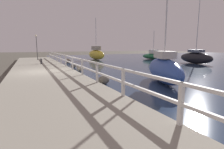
# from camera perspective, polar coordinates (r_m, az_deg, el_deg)

# --- Properties ---
(ground_plane) EXTENTS (120.00, 120.00, 0.00)m
(ground_plane) POSITION_cam_1_polar(r_m,az_deg,el_deg) (13.78, -21.40, -0.41)
(ground_plane) COLOR #4C473D
(dock_walkway) EXTENTS (4.52, 36.00, 0.33)m
(dock_walkway) POSITION_cam_1_polar(r_m,az_deg,el_deg) (13.75, -21.44, 0.27)
(dock_walkway) COLOR gray
(dock_walkway) RESTS_ON ground
(railing) EXTENTS (0.10, 32.50, 1.02)m
(railing) POSITION_cam_1_polar(r_m,az_deg,el_deg) (13.97, -12.78, 4.36)
(railing) COLOR white
(railing) RESTS_ON dock_walkway
(boulder_downstream) EXTENTS (0.66, 0.59, 0.49)m
(boulder_downstream) POSITION_cam_1_polar(r_m,az_deg,el_deg) (10.00, -2.72, -1.75)
(boulder_downstream) COLOR #666056
(boulder_downstream) RESTS_ON ground
(boulder_water_edge) EXTENTS (0.77, 0.70, 0.58)m
(boulder_water_edge) POSITION_cam_1_polar(r_m,az_deg,el_deg) (23.57, -14.17, 4.38)
(boulder_water_edge) COLOR slate
(boulder_water_edge) RESTS_ON ground
(boulder_far_strip) EXTENTS (0.52, 0.47, 0.39)m
(boulder_far_strip) POSITION_cam_1_polar(r_m,az_deg,el_deg) (18.08, -12.48, 2.77)
(boulder_far_strip) COLOR #666056
(boulder_far_strip) RESTS_ON ground
(boulder_mid_strip) EXTENTS (0.52, 0.47, 0.39)m
(boulder_mid_strip) POSITION_cam_1_polar(r_m,az_deg,el_deg) (16.99, -10.69, 2.43)
(boulder_mid_strip) COLOR gray
(boulder_mid_strip) RESTS_ON ground
(boulder_upstream) EXTENTS (0.58, 0.52, 0.44)m
(boulder_upstream) POSITION_cam_1_polar(r_m,az_deg,el_deg) (15.35, -10.21, 1.82)
(boulder_upstream) COLOR gray
(boulder_upstream) RESTS_ON ground
(mooring_bollard) EXTENTS (0.17, 0.17, 0.59)m
(mooring_bollard) POSITION_cam_1_polar(r_m,az_deg,el_deg) (19.60, -22.10, 4.07)
(mooring_bollard) COLOR #333338
(mooring_bollard) RESTS_ON dock_walkway
(dock_lamp) EXTENTS (0.22, 0.22, 3.34)m
(dock_lamp) POSITION_cam_1_polar(r_m,az_deg,el_deg) (25.70, -23.43, 9.44)
(dock_lamp) COLOR #2D2D33
(dock_lamp) RESTS_ON dock_walkway
(sailboat_black) EXTENTS (1.90, 5.17, 7.78)m
(sailboat_black) POSITION_cam_1_polar(r_m,az_deg,el_deg) (24.33, 25.62, 5.05)
(sailboat_black) COLOR black
(sailboat_black) RESTS_ON water_surface
(sailboat_yellow) EXTENTS (1.48, 5.37, 6.63)m
(sailboat_yellow) POSITION_cam_1_polar(r_m,az_deg,el_deg) (28.88, -5.19, 6.69)
(sailboat_yellow) COLOR gold
(sailboat_yellow) RESTS_ON water_surface
(sailboat_blue) EXTENTS (3.01, 5.03, 7.64)m
(sailboat_blue) POSITION_cam_1_polar(r_m,az_deg,el_deg) (10.76, 16.57, 1.69)
(sailboat_blue) COLOR #2D4C9E
(sailboat_blue) RESTS_ON water_surface
(sailboat_green) EXTENTS (2.95, 4.34, 4.68)m
(sailboat_green) POSITION_cam_1_polar(r_m,az_deg,el_deg) (30.38, 13.30, 5.99)
(sailboat_green) COLOR #236B42
(sailboat_green) RESTS_ON water_surface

